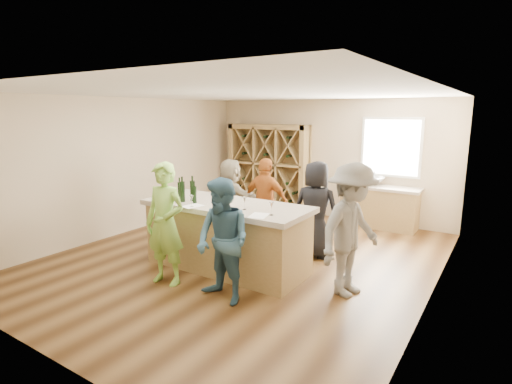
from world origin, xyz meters
The scene contains 32 objects.
floor centered at (0.00, 0.00, -0.05)m, with size 6.00×7.00×0.10m, color #54381B.
ceiling centered at (0.00, 0.00, 2.85)m, with size 6.00×7.00×0.10m, color white.
wall_back centered at (0.00, 3.55, 1.40)m, with size 6.00×0.10×2.80m, color #C3AE8D.
wall_front centered at (0.00, -3.55, 1.40)m, with size 6.00×0.10×2.80m, color #C3AE8D.
wall_left centered at (-3.05, 0.00, 1.40)m, with size 0.10×7.00×2.80m, color #C3AE8D.
wall_right centered at (3.05, 0.00, 1.40)m, with size 0.10×7.00×2.80m, color #C3AE8D.
window_frame centered at (1.50, 3.47, 1.75)m, with size 1.30×0.06×1.30m, color white.
window_pane centered at (1.50, 3.44, 1.75)m, with size 1.18×0.01×1.18m, color white.
wine_rack centered at (-1.50, 3.27, 1.10)m, with size 2.20×0.45×2.20m, color olive.
back_counter_base centered at (1.40, 3.20, 0.43)m, with size 1.60×0.58×0.86m, color olive.
back_counter_top centered at (1.40, 3.20, 0.89)m, with size 1.70×0.62×0.06m, color #B6A895.
sink centered at (1.20, 3.20, 1.01)m, with size 0.54×0.54×0.19m, color silver.
faucet centered at (1.20, 3.38, 1.07)m, with size 0.02×0.02×0.30m, color silver.
tasting_counter_base centered at (0.01, -0.53, 0.50)m, with size 2.60×1.00×1.00m, color olive.
tasting_counter_top centered at (0.01, -0.53, 1.04)m, with size 2.72×1.12×0.08m, color #B6A895.
wine_bottle_a centered at (-0.87, -0.65, 1.22)m, with size 0.07×0.07×0.27m, color black.
wine_bottle_b centered at (-0.65, -0.82, 1.25)m, with size 0.08×0.08×0.33m, color black.
wine_bottle_c centered at (-0.57, -0.67, 1.24)m, with size 0.08×0.08×0.33m, color black.
wine_bottle_d centered at (-0.41, -0.80, 1.22)m, with size 0.07×0.07×0.27m, color black.
wine_glass_a centered at (-0.29, -1.01, 1.17)m, with size 0.07×0.07×0.17m, color white.
wine_glass_b centered at (0.16, -0.99, 1.17)m, with size 0.07×0.07×0.18m, color white.
wine_glass_d centered at (0.49, -0.72, 1.18)m, with size 0.08×0.08×0.20m, color white.
wine_glass_e centered at (0.99, -0.78, 1.17)m, with size 0.07×0.07×0.18m, color white.
tasting_menu_a centered at (-0.31, -0.97, 1.08)m, with size 0.23×0.31×0.00m, color white.
tasting_menu_b centered at (0.27, -0.94, 1.08)m, with size 0.23×0.31×0.00m, color white.
tasting_menu_c centered at (0.86, -0.90, 1.08)m, with size 0.24×0.32×0.00m, color white.
person_near_left centered at (-0.39, -1.47, 0.90)m, with size 0.66×0.48×1.81m, color #8CC64C.
person_near_right centered at (0.68, -1.49, 0.84)m, with size 0.81×0.45×1.67m, color #335972.
person_server centered at (2.02, -0.38, 0.92)m, with size 1.19×0.55×1.85m, color slate.
person_far_mid centered at (-0.07, 0.81, 0.84)m, with size 0.98×0.50×1.67m, color #994C19.
person_far_right centered at (0.99, 0.73, 0.85)m, with size 0.83×0.54×1.69m, color black.
person_far_left centered at (-0.97, 0.92, 0.80)m, with size 1.48×0.53×1.59m, color gray.
Camera 1 is at (3.75, -5.46, 2.49)m, focal length 28.00 mm.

